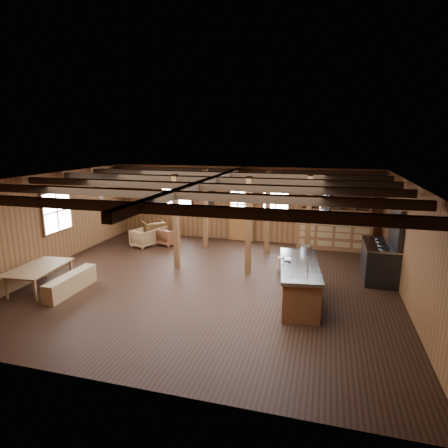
{
  "coord_description": "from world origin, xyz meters",
  "views": [
    {
      "loc": [
        3.06,
        -9.08,
        3.82
      ],
      "look_at": [
        0.26,
        1.09,
        1.39
      ],
      "focal_mm": 30.0,
      "sensor_mm": 36.0,
      "label": 1
    }
  ],
  "objects": [
    {
      "name": "room",
      "position": [
        0.0,
        0.0,
        1.4
      ],
      "size": [
        10.04,
        9.04,
        2.84
      ],
      "color": "black",
      "rests_on": "ground"
    },
    {
      "name": "bench_wall",
      "position": [
        -4.65,
        -1.55,
        0.23
      ],
      "size": [
        0.31,
        1.65,
        0.45
      ],
      "primitive_type": "cube",
      "color": "olive",
      "rests_on": "floor"
    },
    {
      "name": "window_back_right",
      "position": [
        1.3,
        4.46,
        1.6
      ],
      "size": [
        1.02,
        0.06,
        1.32
      ],
      "color": "white",
      "rests_on": "wall_back"
    },
    {
      "name": "commercial_range",
      "position": [
        4.64,
        1.51,
        0.68
      ],
      "size": [
        0.89,
        1.73,
        2.14
      ],
      "color": "#2A2A2C",
      "rests_on": "floor"
    },
    {
      "name": "counter_pot",
      "position": [
        2.64,
        0.44,
        1.02
      ],
      "size": [
        0.28,
        0.28,
        0.17
      ],
      "primitive_type": "cylinder",
      "color": "#BBBDC2",
      "rests_on": "kitchen_island"
    },
    {
      "name": "window_left",
      "position": [
        -4.96,
        0.5,
        1.6
      ],
      "size": [
        0.14,
        1.24,
        1.32
      ],
      "color": "white",
      "rests_on": "wall_back"
    },
    {
      "name": "bench_aisle",
      "position": [
        -3.04,
        -1.55,
        0.24
      ],
      "size": [
        0.32,
        1.72,
        0.47
      ],
      "primitive_type": "cube",
      "color": "olive",
      "rests_on": "floor"
    },
    {
      "name": "armchair_a",
      "position": [
        -3.28,
        3.72,
        0.35
      ],
      "size": [
        1.08,
        1.08,
        0.71
      ],
      "primitive_type": "imported",
      "rotation": [
        0.0,
        0.0,
        3.89
      ],
      "color": "brown",
      "rests_on": "floor"
    },
    {
      "name": "pot_rack",
      "position": [
        3.12,
        0.41,
        2.28
      ],
      "size": [
        0.37,
        3.0,
        0.43
      ],
      "color": "#2A2A2C",
      "rests_on": "ceiling"
    },
    {
      "name": "pendant_lamps",
      "position": [
        -2.25,
        1.0,
        2.25
      ],
      "size": [
        1.86,
        2.36,
        0.66
      ],
      "color": "#2A2A2C",
      "rests_on": "ceiling"
    },
    {
      "name": "back_door",
      "position": [
        0.0,
        4.45,
        0.88
      ],
      "size": [
        1.02,
        0.08,
        2.15
      ],
      "color": "brown",
      "rests_on": "floor"
    },
    {
      "name": "timber_posts",
      "position": [
        0.52,
        2.08,
        1.4
      ],
      "size": [
        3.95,
        2.35,
        2.8
      ],
      "color": "#4B2815",
      "rests_on": "floor"
    },
    {
      "name": "dining_table",
      "position": [
        -3.9,
        -1.55,
        0.3
      ],
      "size": [
        1.09,
        1.76,
        0.59
      ],
      "primitive_type": "imported",
      "rotation": [
        0.0,
        0.0,
        1.66
      ],
      "color": "#926842",
      "rests_on": "floor"
    },
    {
      "name": "step_stool",
      "position": [
        2.0,
        1.56,
        0.2
      ],
      "size": [
        0.52,
        0.44,
        0.39
      ],
      "primitive_type": "cube",
      "rotation": [
        0.0,
        0.0,
        0.34
      ],
      "color": "olive",
      "rests_on": "floor"
    },
    {
      "name": "notice_boards",
      "position": [
        -1.5,
        4.46,
        1.64
      ],
      "size": [
        1.08,
        0.03,
        0.9
      ],
      "color": "white",
      "rests_on": "wall_back"
    },
    {
      "name": "back_counter",
      "position": [
        3.4,
        4.2,
        0.6
      ],
      "size": [
        2.55,
        0.6,
        2.45
      ],
      "color": "#5B321B",
      "rests_on": "floor"
    },
    {
      "name": "armchair_c",
      "position": [
        -3.21,
        2.66,
        0.32
      ],
      "size": [
        0.87,
        0.88,
        0.63
      ],
      "primitive_type": "imported",
      "rotation": [
        0.0,
        0.0,
        2.8
      ],
      "color": "olive",
      "rests_on": "floor"
    },
    {
      "name": "kitchen_island",
      "position": [
        2.56,
        -0.56,
        0.48
      ],
      "size": [
        1.18,
        2.59,
        1.2
      ],
      "rotation": [
        0.0,
        0.0,
        0.12
      ],
      "color": "#5B321B",
      "rests_on": "floor"
    },
    {
      "name": "bowl",
      "position": [
        2.23,
        -0.42,
        0.97
      ],
      "size": [
        0.27,
        0.27,
        0.06
      ],
      "primitive_type": "imported",
      "rotation": [
        0.0,
        0.0,
        -0.12
      ],
      "color": "silver",
      "rests_on": "kitchen_island"
    },
    {
      "name": "window_back_left",
      "position": [
        -2.6,
        4.46,
        1.6
      ],
      "size": [
        1.32,
        0.06,
        1.32
      ],
      "color": "white",
      "rests_on": "wall_back"
    },
    {
      "name": "armchair_b",
      "position": [
        -2.44,
        3.13,
        0.31
      ],
      "size": [
        0.85,
        0.86,
        0.63
      ],
      "primitive_type": "imported",
      "rotation": [
        0.0,
        0.0,
        2.83
      ],
      "color": "brown",
      "rests_on": "floor"
    },
    {
      "name": "ceiling_joists",
      "position": [
        0.0,
        0.18,
        2.68
      ],
      "size": [
        9.8,
        8.82,
        0.18
      ],
      "color": "black",
      "rests_on": "ceiling"
    }
  ]
}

